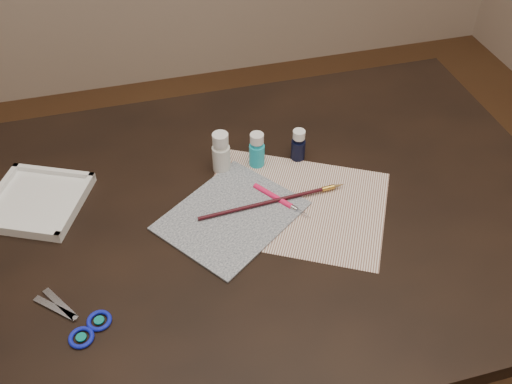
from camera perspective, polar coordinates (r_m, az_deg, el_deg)
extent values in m
cube|color=black|center=(1.46, 0.00, -12.19)|extent=(1.30, 0.90, 0.75)
cube|color=white|center=(1.18, 3.80, -1.25)|extent=(0.46, 0.43, 0.00)
cube|color=black|center=(1.16, -2.48, -2.37)|extent=(0.34, 0.33, 0.00)
cylinder|color=silver|center=(1.24, -3.52, 4.00)|extent=(0.05, 0.05, 0.10)
cylinder|color=#1EB1C9|center=(1.25, 0.08, 4.25)|extent=(0.03, 0.03, 0.08)
cylinder|color=black|center=(1.27, 4.26, 4.72)|extent=(0.04, 0.04, 0.08)
cube|color=white|center=(1.26, -21.11, -0.82)|extent=(0.25, 0.25, 0.02)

